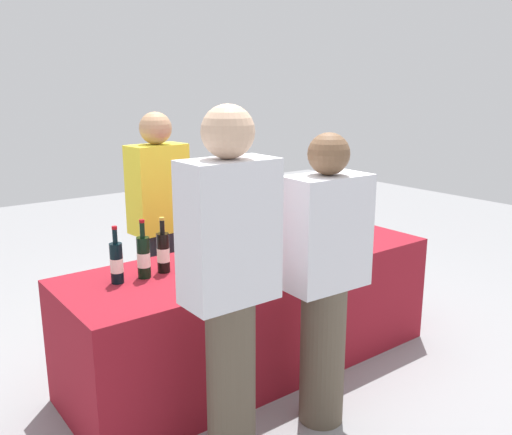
% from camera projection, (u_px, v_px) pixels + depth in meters
% --- Properties ---
extents(ground_plane, '(12.00, 12.00, 0.00)m').
position_uv_depth(ground_plane, '(256.00, 365.00, 3.48)').
color(ground_plane, gray).
extents(tasting_table, '(2.37, 0.78, 0.73)m').
position_uv_depth(tasting_table, '(256.00, 312.00, 3.39)').
color(tasting_table, maroon).
rests_on(tasting_table, ground_plane).
extents(wine_bottle_0, '(0.07, 0.07, 0.31)m').
position_uv_depth(wine_bottle_0, '(117.00, 262.00, 2.85)').
color(wine_bottle_0, black).
rests_on(wine_bottle_0, tasting_table).
extents(wine_bottle_1, '(0.07, 0.07, 0.33)m').
position_uv_depth(wine_bottle_1, '(144.00, 257.00, 2.93)').
color(wine_bottle_1, black).
rests_on(wine_bottle_1, tasting_table).
extents(wine_bottle_2, '(0.07, 0.07, 0.32)m').
position_uv_depth(wine_bottle_2, '(163.00, 252.00, 3.02)').
color(wine_bottle_2, black).
rests_on(wine_bottle_2, tasting_table).
extents(wine_bottle_3, '(0.07, 0.07, 0.30)m').
position_uv_depth(wine_bottle_3, '(194.00, 247.00, 3.14)').
color(wine_bottle_3, black).
rests_on(wine_bottle_3, tasting_table).
extents(wine_bottle_4, '(0.07, 0.07, 0.32)m').
position_uv_depth(wine_bottle_4, '(252.00, 234.00, 3.39)').
color(wine_bottle_4, black).
rests_on(wine_bottle_4, tasting_table).
extents(wine_bottle_5, '(0.08, 0.08, 0.34)m').
position_uv_depth(wine_bottle_5, '(272.00, 225.00, 3.58)').
color(wine_bottle_5, black).
rests_on(wine_bottle_5, tasting_table).
extents(wine_bottle_6, '(0.07, 0.07, 0.33)m').
position_uv_depth(wine_bottle_6, '(344.00, 213.00, 3.92)').
color(wine_bottle_6, black).
rests_on(wine_bottle_6, tasting_table).
extents(wine_glass_0, '(0.06, 0.06, 0.13)m').
position_uv_depth(wine_glass_0, '(204.00, 268.00, 2.84)').
color(wine_glass_0, silver).
rests_on(wine_glass_0, tasting_table).
extents(wine_glass_1, '(0.06, 0.06, 0.12)m').
position_uv_depth(wine_glass_1, '(242.00, 253.00, 3.10)').
color(wine_glass_1, silver).
rests_on(wine_glass_1, tasting_table).
extents(wine_glass_2, '(0.07, 0.07, 0.15)m').
position_uv_depth(wine_glass_2, '(327.00, 237.00, 3.36)').
color(wine_glass_2, silver).
rests_on(wine_glass_2, tasting_table).
extents(server_pouring, '(0.40, 0.25, 1.59)m').
position_uv_depth(server_pouring, '(159.00, 220.00, 3.66)').
color(server_pouring, black).
rests_on(server_pouring, ground_plane).
extents(guest_0, '(0.41, 0.23, 1.68)m').
position_uv_depth(guest_0, '(230.00, 283.00, 2.35)').
color(guest_0, brown).
rests_on(guest_0, ground_plane).
extents(guest_1, '(0.44, 0.25, 1.53)m').
position_uv_depth(guest_1, '(325.00, 275.00, 2.72)').
color(guest_1, brown).
rests_on(guest_1, ground_plane).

